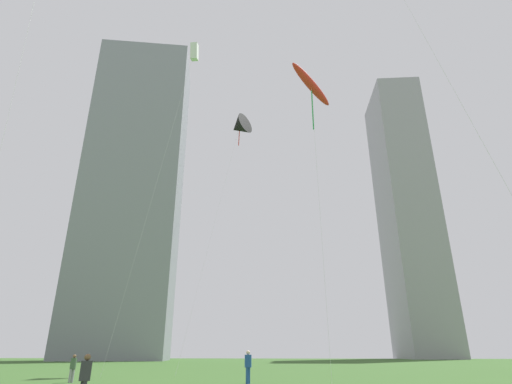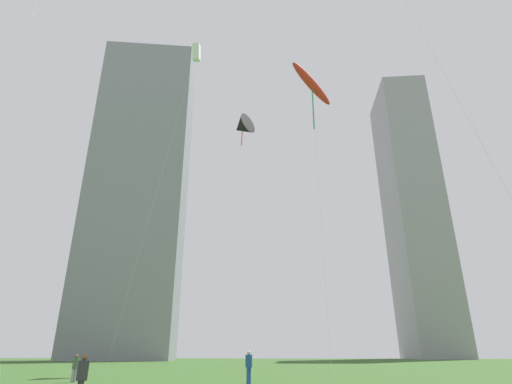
{
  "view_description": "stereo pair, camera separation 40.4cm",
  "coord_description": "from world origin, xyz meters",
  "px_view_note": "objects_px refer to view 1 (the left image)",
  "views": [
    {
      "loc": [
        4.48,
        -10.71,
        1.72
      ],
      "look_at": [
        1.4,
        13.24,
        11.42
      ],
      "focal_mm": 28.22,
      "sensor_mm": 36.0,
      "label": 1
    },
    {
      "loc": [
        4.88,
        -10.66,
        1.72
      ],
      "look_at": [
        1.4,
        13.24,
        11.42
      ],
      "focal_mm": 28.22,
      "sensor_mm": 36.0,
      "label": 2
    }
  ],
  "objects_px": {
    "person_standing_0": "(73,366)",
    "person_standing_3": "(248,364)",
    "person_standing_4": "(85,376)",
    "kite_flying_1": "(311,85)",
    "kite_flying_5": "(194,52)",
    "distant_highrise_0": "(407,212)",
    "kite_flying_2": "(239,127)",
    "distant_highrise_1": "(134,191)"
  },
  "relations": [
    {
      "from": "kite_flying_2",
      "to": "distant_highrise_0",
      "type": "bearing_deg",
      "value": 65.39
    },
    {
      "from": "person_standing_4",
      "to": "distant_highrise_1",
      "type": "relative_size",
      "value": 0.02
    },
    {
      "from": "person_standing_0",
      "to": "kite_flying_2",
      "type": "relative_size",
      "value": 0.05
    },
    {
      "from": "kite_flying_5",
      "to": "person_standing_3",
      "type": "bearing_deg",
      "value": -50.43
    },
    {
      "from": "person_standing_0",
      "to": "kite_flying_5",
      "type": "bearing_deg",
      "value": -157.86
    },
    {
      "from": "person_standing_3",
      "to": "distant_highrise_0",
      "type": "height_order",
      "value": "distant_highrise_0"
    },
    {
      "from": "person_standing_0",
      "to": "distant_highrise_1",
      "type": "relative_size",
      "value": 0.02
    },
    {
      "from": "kite_flying_2",
      "to": "kite_flying_5",
      "type": "relative_size",
      "value": 0.89
    },
    {
      "from": "kite_flying_1",
      "to": "person_standing_3",
      "type": "bearing_deg",
      "value": -177.2
    },
    {
      "from": "kite_flying_5",
      "to": "distant_highrise_1",
      "type": "distance_m",
      "value": 76.14
    },
    {
      "from": "kite_flying_1",
      "to": "distant_highrise_1",
      "type": "distance_m",
      "value": 93.23
    },
    {
      "from": "kite_flying_1",
      "to": "distant_highrise_0",
      "type": "height_order",
      "value": "distant_highrise_0"
    },
    {
      "from": "person_standing_3",
      "to": "distant_highrise_1",
      "type": "height_order",
      "value": "distant_highrise_1"
    },
    {
      "from": "person_standing_4",
      "to": "distant_highrise_0",
      "type": "height_order",
      "value": "distant_highrise_0"
    },
    {
      "from": "person_standing_0",
      "to": "distant_highrise_1",
      "type": "bearing_deg",
      "value": -116.24
    },
    {
      "from": "person_standing_4",
      "to": "kite_flying_1",
      "type": "height_order",
      "value": "kite_flying_1"
    },
    {
      "from": "person_standing_0",
      "to": "distant_highrise_1",
      "type": "xyz_separation_m",
      "value": [
        -33.44,
        75.84,
        44.33
      ]
    },
    {
      "from": "person_standing_3",
      "to": "kite_flying_1",
      "type": "height_order",
      "value": "kite_flying_1"
    },
    {
      "from": "person_standing_0",
      "to": "kite_flying_2",
      "type": "distance_m",
      "value": 35.61
    },
    {
      "from": "kite_flying_2",
      "to": "person_standing_3",
      "type": "bearing_deg",
      "value": -77.61
    },
    {
      "from": "distant_highrise_1",
      "to": "kite_flying_2",
      "type": "bearing_deg",
      "value": -67.84
    },
    {
      "from": "person_standing_3",
      "to": "kite_flying_5",
      "type": "xyz_separation_m",
      "value": [
        -8.02,
        9.7,
        33.25
      ]
    },
    {
      "from": "kite_flying_1",
      "to": "kite_flying_2",
      "type": "height_order",
      "value": "kite_flying_2"
    },
    {
      "from": "person_standing_3",
      "to": "kite_flying_1",
      "type": "relative_size",
      "value": 0.08
    },
    {
      "from": "person_standing_4",
      "to": "distant_highrise_1",
      "type": "xyz_separation_m",
      "value": [
        -40.66,
        87.46,
        44.3
      ]
    },
    {
      "from": "person_standing_3",
      "to": "kite_flying_2",
      "type": "distance_m",
      "value": 34.89
    },
    {
      "from": "distant_highrise_1",
      "to": "person_standing_3",
      "type": "bearing_deg",
      "value": -72.97
    },
    {
      "from": "kite_flying_1",
      "to": "kite_flying_2",
      "type": "distance_m",
      "value": 22.76
    },
    {
      "from": "kite_flying_1",
      "to": "distant_highrise_0",
      "type": "relative_size",
      "value": 0.23
    },
    {
      "from": "person_standing_0",
      "to": "person_standing_4",
      "type": "xyz_separation_m",
      "value": [
        7.22,
        -11.62,
        0.03
      ]
    },
    {
      "from": "kite_flying_5",
      "to": "distant_highrise_0",
      "type": "xyz_separation_m",
      "value": [
        48.63,
        107.57,
        15.05
      ]
    },
    {
      "from": "kite_flying_1",
      "to": "distant_highrise_1",
      "type": "height_order",
      "value": "distant_highrise_1"
    },
    {
      "from": "person_standing_0",
      "to": "person_standing_4",
      "type": "bearing_deg",
      "value": 71.8
    },
    {
      "from": "kite_flying_2",
      "to": "kite_flying_5",
      "type": "bearing_deg",
      "value": -111.34
    },
    {
      "from": "person_standing_0",
      "to": "person_standing_3",
      "type": "height_order",
      "value": "person_standing_3"
    },
    {
      "from": "person_standing_0",
      "to": "person_standing_3",
      "type": "xyz_separation_m",
      "value": [
        11.23,
        0.31,
        0.13
      ]
    },
    {
      "from": "person_standing_4",
      "to": "kite_flying_1",
      "type": "bearing_deg",
      "value": 93.58
    },
    {
      "from": "kite_flying_5",
      "to": "distant_highrise_1",
      "type": "height_order",
      "value": "distant_highrise_1"
    },
    {
      "from": "person_standing_0",
      "to": "person_standing_4",
      "type": "distance_m",
      "value": 13.68
    },
    {
      "from": "person_standing_4",
      "to": "kite_flying_2",
      "type": "height_order",
      "value": "kite_flying_2"
    },
    {
      "from": "kite_flying_1",
      "to": "kite_flying_5",
      "type": "bearing_deg",
      "value": 143.71
    },
    {
      "from": "distant_highrise_0",
      "to": "kite_flying_5",
      "type": "bearing_deg",
      "value": -117.87
    }
  ]
}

